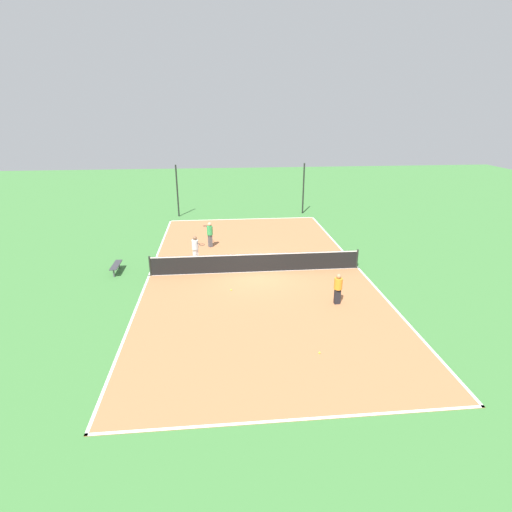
# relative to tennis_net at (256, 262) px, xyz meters

# --- Properties ---
(ground_plane) EXTENTS (80.00, 80.00, 0.00)m
(ground_plane) POSITION_rel_tennis_net_xyz_m (0.00, 0.00, -0.56)
(ground_plane) COLOR #3D7538
(court_surface) EXTENTS (11.22, 21.68, 0.02)m
(court_surface) POSITION_rel_tennis_net_xyz_m (0.00, 0.00, -0.55)
(court_surface) COLOR #AD6B42
(court_surface) RESTS_ON ground_plane
(tennis_net) EXTENTS (11.02, 0.10, 1.05)m
(tennis_net) POSITION_rel_tennis_net_xyz_m (0.00, 0.00, 0.00)
(tennis_net) COLOR black
(tennis_net) RESTS_ON court_surface
(bench) EXTENTS (0.36, 1.47, 0.45)m
(bench) POSITION_rel_tennis_net_xyz_m (-7.32, 0.63, -0.17)
(bench) COLOR #333338
(bench) RESTS_ON ground_plane
(player_center_orange) EXTENTS (0.38, 0.38, 1.42)m
(player_center_orange) POSITION_rel_tennis_net_xyz_m (3.21, -4.02, 0.26)
(player_center_orange) COLOR black
(player_center_orange) RESTS_ON court_surface
(player_far_white) EXTENTS (0.87, 0.92, 1.52)m
(player_far_white) POSITION_rel_tennis_net_xyz_m (-3.22, 1.73, 0.33)
(player_far_white) COLOR white
(player_far_white) RESTS_ON court_surface
(player_far_green) EXTENTS (0.71, 0.98, 1.57)m
(player_far_green) POSITION_rel_tennis_net_xyz_m (-2.45, 4.32, 0.36)
(player_far_green) COLOR #4C4C51
(player_far_green) RESTS_ON court_surface
(tennis_ball_left_sideline) EXTENTS (0.07, 0.07, 0.07)m
(tennis_ball_left_sideline) POSITION_rel_tennis_net_xyz_m (-1.40, -2.24, -0.50)
(tennis_ball_left_sideline) COLOR #CCE033
(tennis_ball_left_sideline) RESTS_ON court_surface
(tennis_ball_near_net) EXTENTS (0.07, 0.07, 0.07)m
(tennis_ball_near_net) POSITION_rel_tennis_net_xyz_m (1.50, -7.73, -0.50)
(tennis_ball_near_net) COLOR #CCE033
(tennis_ball_near_net) RESTS_ON court_surface
(fence_post_back_left) EXTENTS (0.12, 0.12, 4.08)m
(fence_post_back_left) POSITION_rel_tennis_net_xyz_m (-5.05, 12.26, 1.48)
(fence_post_back_left) COLOR black
(fence_post_back_left) RESTS_ON ground_plane
(fence_post_back_right) EXTENTS (0.12, 0.12, 4.08)m
(fence_post_back_right) POSITION_rel_tennis_net_xyz_m (5.05, 12.26, 1.48)
(fence_post_back_right) COLOR black
(fence_post_back_right) RESTS_ON ground_plane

